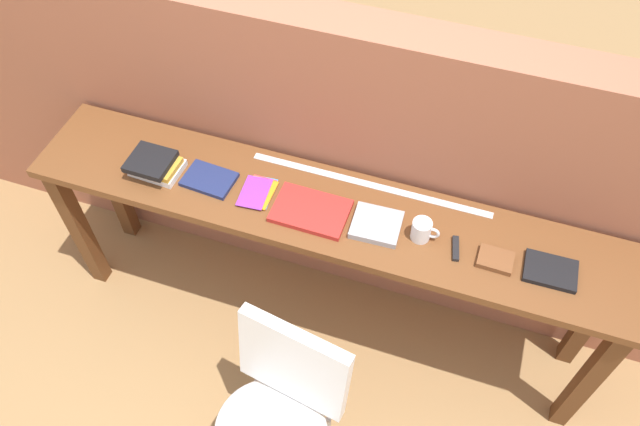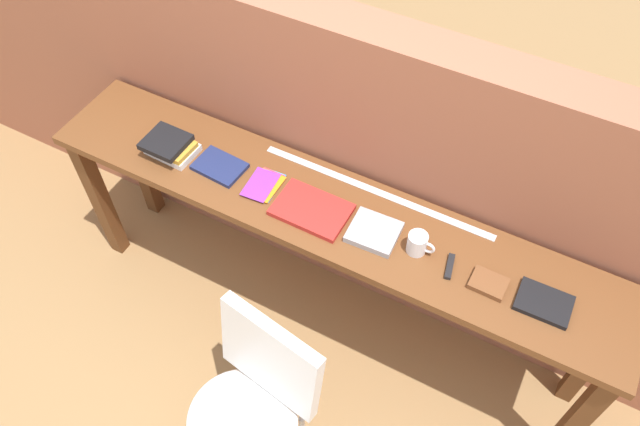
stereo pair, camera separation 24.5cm
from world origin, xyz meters
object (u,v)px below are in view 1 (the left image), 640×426
object	(u,v)px
mug	(422,230)
leather_journal_brown	(495,260)
multitool_folded	(456,248)
magazine_cycling	(209,179)
book_repair_rightmost	(550,271)
book_open_centre	(311,211)
pamphlet_pile_colourful	(258,192)
chair_white_moulded	(279,409)
book_stack_leftmost	(154,164)

from	to	relation	value
mug	leather_journal_brown	distance (m)	0.29
multitool_folded	leather_journal_brown	bearing A→B (deg)	-2.14
magazine_cycling	mug	bearing A→B (deg)	4.02
book_repair_rightmost	mug	bearing A→B (deg)	178.31
multitool_folded	book_repair_rightmost	bearing A→B (deg)	1.77
book_open_centre	mug	world-z (taller)	mug
magazine_cycling	book_open_centre	world-z (taller)	book_open_centre
pamphlet_pile_colourful	multitool_folded	size ratio (longest dim) A/B	1.71
chair_white_moulded	pamphlet_pile_colourful	size ratio (longest dim) A/B	4.75
pamphlet_pile_colourful	mug	xyz separation A→B (m)	(0.68, -0.01, 0.04)
book_stack_leftmost	pamphlet_pile_colourful	world-z (taller)	book_stack_leftmost
book_open_centre	book_repair_rightmost	xyz separation A→B (m)	(0.93, 0.02, -0.00)
leather_journal_brown	chair_white_moulded	bearing A→B (deg)	-132.18
chair_white_moulded	magazine_cycling	xyz separation A→B (m)	(-0.55, 0.69, 0.36)
book_stack_leftmost	pamphlet_pile_colourful	size ratio (longest dim) A/B	1.19
mug	book_repair_rightmost	xyz separation A→B (m)	(0.49, -0.00, -0.03)
multitool_folded	book_stack_leftmost	bearing A→B (deg)	-179.66
book_stack_leftmost	pamphlet_pile_colourful	xyz separation A→B (m)	(0.45, 0.03, -0.03)
mug	book_repair_rightmost	bearing A→B (deg)	-0.47
leather_journal_brown	book_repair_rightmost	size ratio (longest dim) A/B	0.68
magazine_cycling	mug	size ratio (longest dim) A/B	1.88
mug	multitool_folded	distance (m)	0.14
pamphlet_pile_colourful	mug	world-z (taller)	mug
book_stack_leftmost	leather_journal_brown	world-z (taller)	book_stack_leftmost
book_repair_rightmost	chair_white_moulded	bearing A→B (deg)	-141.66
leather_journal_brown	magazine_cycling	bearing A→B (deg)	-179.90
pamphlet_pile_colourful	book_repair_rightmost	bearing A→B (deg)	-0.46
mug	multitool_folded	size ratio (longest dim) A/B	1.00
book_open_centre	multitool_folded	size ratio (longest dim) A/B	2.70
book_open_centre	multitool_folded	distance (m)	0.58
pamphlet_pile_colourful	multitool_folded	bearing A→B (deg)	-1.41
pamphlet_pile_colourful	leather_journal_brown	world-z (taller)	leather_journal_brown
leather_journal_brown	mug	bearing A→B (deg)	177.02
chair_white_moulded	magazine_cycling	world-z (taller)	magazine_cycling
chair_white_moulded	multitool_folded	distance (m)	0.90
chair_white_moulded	magazine_cycling	size ratio (longest dim) A/B	4.30
leather_journal_brown	book_repair_rightmost	distance (m)	0.20
book_stack_leftmost	multitool_folded	distance (m)	1.27
pamphlet_pile_colourful	book_open_centre	size ratio (longest dim) A/B	0.63
pamphlet_pile_colourful	book_repair_rightmost	world-z (taller)	book_repair_rightmost
chair_white_moulded	magazine_cycling	bearing A→B (deg)	128.77
book_stack_leftmost	book_repair_rightmost	world-z (taller)	book_stack_leftmost
book_stack_leftmost	chair_white_moulded	bearing A→B (deg)	-40.19
magazine_cycling	pamphlet_pile_colourful	bearing A→B (deg)	5.56
multitool_folded	chair_white_moulded	bearing A→B (deg)	-125.35
book_repair_rightmost	multitool_folded	bearing A→B (deg)	-179.45
book_open_centre	book_repair_rightmost	bearing A→B (deg)	1.68
book_stack_leftmost	magazine_cycling	distance (m)	0.24
mug	leather_journal_brown	xyz separation A→B (m)	(0.29, -0.02, -0.03)
leather_journal_brown	book_repair_rightmost	world-z (taller)	leather_journal_brown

